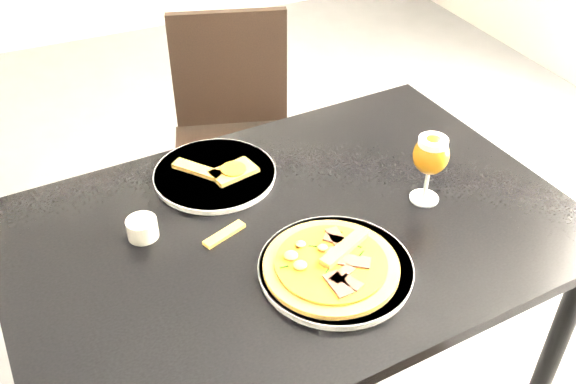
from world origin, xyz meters
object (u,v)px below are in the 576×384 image
dining_table (294,256)px  chair_far (235,136)px  pizza (331,265)px  beer_glass (431,155)px

dining_table → chair_far: 0.82m
dining_table → chair_far: chair_far is taller
dining_table → pizza: (0.00, -0.16, 0.12)m
chair_far → beer_glass: size_ratio=5.26×
chair_far → pizza: 1.00m
dining_table → pizza: pizza is taller
chair_far → pizza: chair_far is taller
dining_table → pizza: size_ratio=4.69×
beer_glass → chair_far: bearing=101.0°
dining_table → beer_glass: 0.37m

